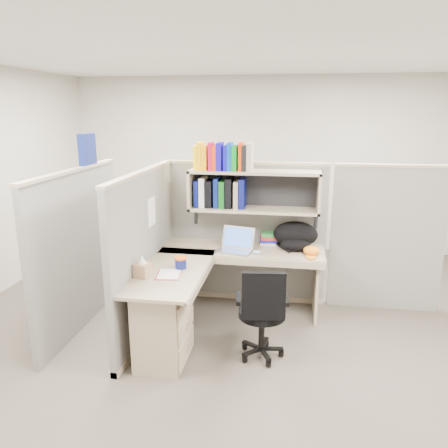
% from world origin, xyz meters
% --- Properties ---
extents(ground, '(6.00, 6.00, 0.00)m').
position_xyz_m(ground, '(0.00, 0.00, 0.00)').
color(ground, '#3B372E').
rests_on(ground, ground).
extents(room_shell, '(6.00, 6.00, 6.00)m').
position_xyz_m(room_shell, '(0.00, 0.00, 1.62)').
color(room_shell, '#A69F96').
rests_on(room_shell, ground).
extents(cubicle, '(3.79, 1.84, 1.95)m').
position_xyz_m(cubicle, '(-0.37, 0.45, 0.91)').
color(cubicle, '#5B5B57').
rests_on(cubicle, ground).
extents(desk, '(1.74, 1.75, 0.73)m').
position_xyz_m(desk, '(-0.41, -0.29, 0.44)').
color(desk, gray).
rests_on(desk, ground).
extents(laptop, '(0.43, 0.43, 0.26)m').
position_xyz_m(laptop, '(-0.07, 0.43, 0.86)').
color(laptop, '#A9A8AD').
rests_on(laptop, desk).
extents(backpack, '(0.55, 0.47, 0.28)m').
position_xyz_m(backpack, '(0.56, 0.65, 0.87)').
color(backpack, black).
rests_on(backpack, desk).
extents(orange_cap, '(0.18, 0.21, 0.09)m').
position_xyz_m(orange_cap, '(0.73, 0.46, 0.78)').
color(orange_cap, orange).
rests_on(orange_cap, desk).
extents(snack_canister, '(0.11, 0.11, 0.11)m').
position_xyz_m(snack_canister, '(-0.50, -0.14, 0.79)').
color(snack_canister, '#0F1657').
rests_on(snack_canister, desk).
extents(tissue_box, '(0.15, 0.15, 0.20)m').
position_xyz_m(tissue_box, '(-0.78, -0.41, 0.83)').
color(tissue_box, tan).
rests_on(tissue_box, desk).
extents(mouse, '(0.11, 0.09, 0.04)m').
position_xyz_m(mouse, '(0.17, 0.41, 0.75)').
color(mouse, '#99B7D9').
rests_on(mouse, desk).
extents(paper_cup, '(0.08, 0.08, 0.10)m').
position_xyz_m(paper_cup, '(0.02, 0.66, 0.78)').
color(paper_cup, silver).
rests_on(paper_cup, desk).
extents(book_stack, '(0.22, 0.28, 0.13)m').
position_xyz_m(book_stack, '(0.26, 0.82, 0.79)').
color(book_stack, gray).
rests_on(book_stack, desk).
extents(loose_paper, '(0.23, 0.28, 0.00)m').
position_xyz_m(loose_paper, '(-0.57, -0.31, 0.73)').
color(loose_paper, silver).
rests_on(loose_paper, desk).
extents(task_chair, '(0.48, 0.45, 0.89)m').
position_xyz_m(task_chair, '(0.29, -0.39, 0.31)').
color(task_chair, black).
rests_on(task_chair, ground).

